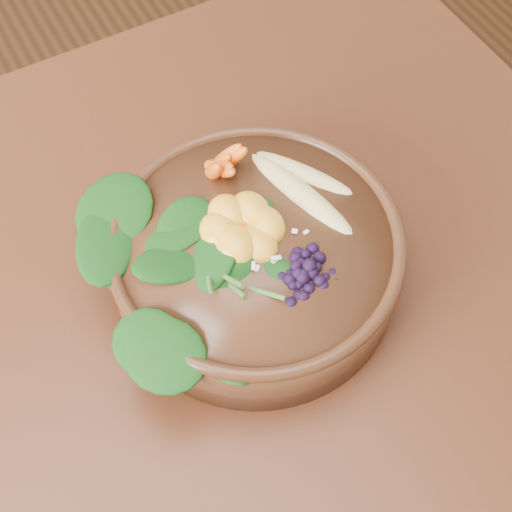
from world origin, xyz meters
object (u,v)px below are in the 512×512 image
Objects in this scene: stoneware_bowl at (256,261)px; kale_heap at (176,227)px; dining_table at (21,414)px; mandarin_cluster at (242,220)px; carrot_cluster at (224,142)px; blueberry_pile at (310,258)px; banana_halves at (303,174)px.

kale_heap is at bearing 151.06° from stoneware_bowl.
mandarin_cluster reaches higher than dining_table.
carrot_cluster is (0.09, 0.06, 0.02)m from kale_heap.
blueberry_pile is (0.01, -0.16, -0.02)m from carrot_cluster.
banana_halves is 0.09m from mandarin_cluster.
blueberry_pile is (0.04, -0.08, 0.00)m from mandarin_cluster.
banana_halves is (0.07, -0.06, -0.03)m from carrot_cluster.
carrot_cluster reaches higher than stoneware_bowl.
carrot_cluster reaches higher than banana_halves.
stoneware_bowl is 2.16× the size of blueberry_pile.
stoneware_bowl is at bearing -3.86° from dining_table.
dining_table is at bearing 179.69° from mandarin_cluster.
stoneware_bowl is 1.73× the size of banana_halves.
dining_table is at bearing 166.68° from blueberry_pile.
carrot_cluster is (0.33, 0.08, 0.22)m from dining_table.
carrot_cluster is at bearing 80.50° from stoneware_bowl.
stoneware_bowl is 1.53× the size of kale_heap.
dining_table is at bearing 176.14° from stoneware_bowl.
dining_table is 0.36m from mandarin_cluster.
mandarin_cluster is (-0.09, -0.02, 0.00)m from banana_halves.
carrot_cluster is (0.02, 0.10, 0.09)m from stoneware_bowl.
dining_table is 0.40m from blueberry_pile.
kale_heap reaches higher than banana_halves.
blueberry_pile is (-0.05, -0.10, 0.01)m from banana_halves.
banana_halves is at bearing 26.93° from stoneware_bowl.
stoneware_bowl is 0.09m from blueberry_pile.
carrot_cluster is 0.09m from banana_halves.
kale_heap is 0.14m from blueberry_pile.
kale_heap is 0.11m from carrot_cluster.
blueberry_pile is at bearing -141.51° from banana_halves.
stoneware_bowl is 3.15× the size of mandarin_cluster.
carrot_cluster is at bearing 34.70° from kale_heap.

